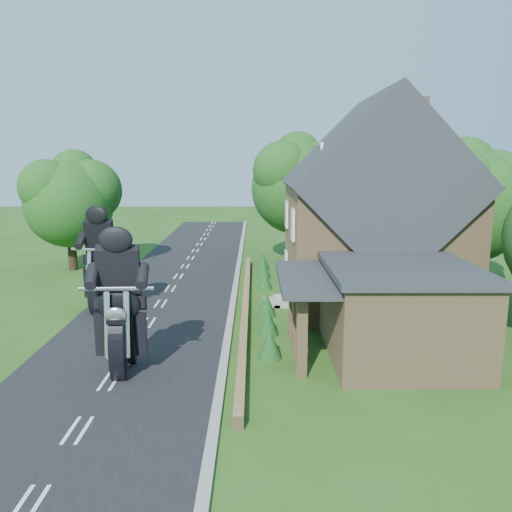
{
  "coord_description": "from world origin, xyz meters",
  "views": [
    {
      "loc": [
        4.74,
        -18.23,
        7.11
      ],
      "look_at": [
        4.81,
        4.21,
        2.8
      ],
      "focal_mm": 35.0,
      "sensor_mm": 36.0,
      "label": 1
    }
  ],
  "objects_px": {
    "garden_wall": "(245,306)",
    "motorcycle_follow": "(103,296)",
    "house": "(372,218)",
    "annex": "(395,310)",
    "motorcycle_lead": "(123,351)"
  },
  "relations": [
    {
      "from": "garden_wall",
      "to": "motorcycle_follow",
      "type": "distance_m",
      "value": 6.82
    },
    {
      "from": "house",
      "to": "annex",
      "type": "height_order",
      "value": "house"
    },
    {
      "from": "garden_wall",
      "to": "annex",
      "type": "xyz_separation_m",
      "value": [
        5.57,
        -5.8,
        1.57
      ]
    },
    {
      "from": "garden_wall",
      "to": "house",
      "type": "relative_size",
      "value": 2.15
    },
    {
      "from": "garden_wall",
      "to": "house",
      "type": "xyz_separation_m",
      "value": [
        6.19,
        1.0,
        4.14
      ]
    },
    {
      "from": "garden_wall",
      "to": "house",
      "type": "height_order",
      "value": "house"
    },
    {
      "from": "garden_wall",
      "to": "motorcycle_follow",
      "type": "height_order",
      "value": "motorcycle_follow"
    },
    {
      "from": "house",
      "to": "garden_wall",
      "type": "bearing_deg",
      "value": -170.83
    },
    {
      "from": "house",
      "to": "annex",
      "type": "distance_m",
      "value": 7.3
    },
    {
      "from": "house",
      "to": "motorcycle_lead",
      "type": "xyz_separation_m",
      "value": [
        -10.21,
        -8.25,
        -3.59
      ]
    },
    {
      "from": "garden_wall",
      "to": "motorcycle_follow",
      "type": "bearing_deg",
      "value": -177.99
    },
    {
      "from": "garden_wall",
      "to": "annex",
      "type": "bearing_deg",
      "value": -46.16
    },
    {
      "from": "house",
      "to": "annex",
      "type": "bearing_deg",
      "value": -95.24
    },
    {
      "from": "annex",
      "to": "motorcycle_lead",
      "type": "relative_size",
      "value": 4.35
    },
    {
      "from": "motorcycle_lead",
      "to": "house",
      "type": "bearing_deg",
      "value": -142.93
    }
  ]
}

